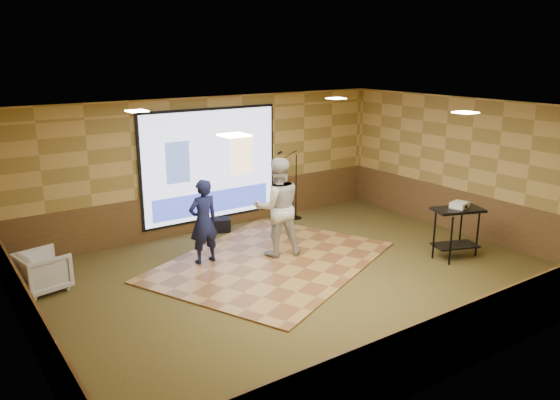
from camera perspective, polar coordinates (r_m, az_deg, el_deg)
ground at (r=9.90m, az=2.37°, el=-8.23°), size 9.00×9.00×0.00m
room_shell at (r=9.27m, az=2.52°, el=3.72°), size 9.04×7.04×3.02m
wainscot_back at (r=12.53m, az=-7.17°, el=-0.90°), size 9.00×0.04×0.95m
wainscot_front at (r=7.50m, az=19.00°, el=-13.26°), size 9.00×0.04×0.95m
wainscot_left at (r=8.10m, az=-24.47°, el=-11.63°), size 0.04×7.00×0.95m
wainscot_right at (r=12.79m, az=18.69°, el=-1.28°), size 0.04×7.00×0.95m
projector_screen at (r=12.25m, az=-7.24°, el=3.54°), size 3.32×0.06×2.52m
downlight_nw at (r=9.67m, az=-14.72°, el=8.98°), size 0.32×0.32×0.02m
downlight_ne at (r=11.90m, az=5.89°, el=10.52°), size 0.32×0.32×0.02m
downlight_sw at (r=6.68m, az=-4.82°, el=6.76°), size 0.32×0.32×0.02m
downlight_se at (r=9.63m, az=18.80°, el=8.65°), size 0.32×0.32×0.02m
dance_floor at (r=10.63m, az=-0.92°, el=-6.42°), size 5.38×4.86×0.03m
player_left at (r=10.39m, az=-8.02°, el=-2.23°), size 0.62×0.43×1.63m
player_right at (r=10.64m, az=-0.27°, el=-0.74°), size 1.14×1.01×1.96m
av_table at (r=11.19m, az=18.01°, el=-2.29°), size 0.96×0.50×1.01m
projector at (r=11.15m, az=18.24°, el=-0.49°), size 0.39×0.35×0.11m
mic_stand at (r=13.16m, az=1.48°, el=0.10°), size 0.67×0.27×1.71m
banquet_chair at (r=10.15m, az=-23.52°, el=-6.85°), size 0.89×0.88×0.69m
duffel_bag at (r=12.40m, az=-6.34°, el=-2.61°), size 0.57×0.49×0.30m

